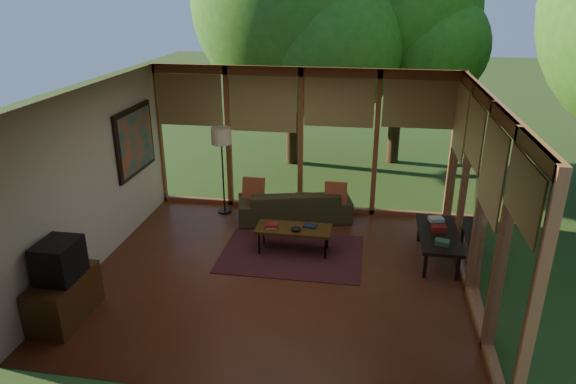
% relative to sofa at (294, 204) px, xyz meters
% --- Properties ---
extents(floor, '(5.50, 5.50, 0.00)m').
position_rel_sofa_xyz_m(floor, '(0.03, -2.00, -0.30)').
color(floor, '#622D19').
rests_on(floor, ground).
extents(ceiling, '(5.50, 5.50, 0.00)m').
position_rel_sofa_xyz_m(ceiling, '(0.03, -2.00, 2.40)').
color(ceiling, white).
rests_on(ceiling, ground).
extents(wall_left, '(0.04, 5.00, 2.70)m').
position_rel_sofa_xyz_m(wall_left, '(-2.72, -2.00, 1.05)').
color(wall_left, beige).
rests_on(wall_left, ground).
extents(wall_front, '(5.50, 0.04, 2.70)m').
position_rel_sofa_xyz_m(wall_front, '(0.03, -4.50, 1.05)').
color(wall_front, beige).
rests_on(wall_front, ground).
extents(window_wall_back, '(5.50, 0.12, 2.70)m').
position_rel_sofa_xyz_m(window_wall_back, '(0.03, 0.50, 1.05)').
color(window_wall_back, '#9D5430').
rests_on(window_wall_back, ground).
extents(window_wall_right, '(0.12, 5.00, 2.70)m').
position_rel_sofa_xyz_m(window_wall_right, '(2.78, -2.00, 1.05)').
color(window_wall_right, '#9D5430').
rests_on(window_wall_right, ground).
extents(tree_nw, '(4.49, 4.49, 5.89)m').
position_rel_sofa_xyz_m(tree_nw, '(-0.57, 3.38, 3.34)').
color(tree_nw, '#362413').
rests_on(tree_nw, ground).
extents(tree_ne, '(3.41, 3.41, 5.27)m').
position_rel_sofa_xyz_m(tree_ne, '(1.87, 3.84, 3.26)').
color(tree_ne, '#362413').
rests_on(tree_ne, ground).
extents(rug, '(2.24, 1.59, 0.01)m').
position_rel_sofa_xyz_m(rug, '(0.16, -1.34, -0.29)').
color(rug, maroon).
rests_on(rug, floor).
extents(sofa, '(2.17, 1.28, 0.60)m').
position_rel_sofa_xyz_m(sofa, '(0.00, 0.00, 0.00)').
color(sofa, '#3A351D').
rests_on(sofa, floor).
extents(pillow_left, '(0.39, 0.21, 0.41)m').
position_rel_sofa_xyz_m(pillow_left, '(-0.75, -0.05, 0.28)').
color(pillow_left, maroon).
rests_on(pillow_left, sofa).
extents(pillow_right, '(0.39, 0.21, 0.41)m').
position_rel_sofa_xyz_m(pillow_right, '(0.75, -0.05, 0.28)').
color(pillow_right, maroon).
rests_on(pillow_right, sofa).
extents(ct_book_lower, '(0.20, 0.16, 0.03)m').
position_rel_sofa_xyz_m(ct_book_lower, '(-0.17, -1.30, 0.14)').
color(ct_book_lower, beige).
rests_on(ct_book_lower, coffee_table).
extents(ct_book_upper, '(0.21, 0.17, 0.03)m').
position_rel_sofa_xyz_m(ct_book_upper, '(-0.17, -1.30, 0.17)').
color(ct_book_upper, maroon).
rests_on(ct_book_upper, coffee_table).
extents(ct_book_side, '(0.23, 0.19, 0.03)m').
position_rel_sofa_xyz_m(ct_book_side, '(0.43, -1.17, 0.14)').
color(ct_book_side, '#161A31').
rests_on(ct_book_side, coffee_table).
extents(ct_bowl, '(0.16, 0.16, 0.07)m').
position_rel_sofa_xyz_m(ct_bowl, '(0.23, -1.35, 0.16)').
color(ct_bowl, black).
rests_on(ct_bowl, coffee_table).
extents(media_cabinet, '(0.50, 1.00, 0.60)m').
position_rel_sofa_xyz_m(media_cabinet, '(-2.44, -3.51, 0.00)').
color(media_cabinet, '#4B2E14').
rests_on(media_cabinet, floor).
extents(television, '(0.45, 0.55, 0.50)m').
position_rel_sofa_xyz_m(television, '(-2.42, -3.51, 0.55)').
color(television, black).
rests_on(television, media_cabinet).
extents(console_book_a, '(0.23, 0.20, 0.07)m').
position_rel_sofa_xyz_m(console_book_a, '(2.43, -1.53, 0.19)').
color(console_book_a, '#2F5341').
rests_on(console_book_a, side_console).
extents(console_book_b, '(0.23, 0.17, 0.10)m').
position_rel_sofa_xyz_m(console_book_b, '(2.43, -1.08, 0.21)').
color(console_book_b, maroon).
rests_on(console_book_b, side_console).
extents(console_book_c, '(0.26, 0.21, 0.06)m').
position_rel_sofa_xyz_m(console_book_c, '(2.43, -0.68, 0.19)').
color(console_book_c, beige).
rests_on(console_book_c, side_console).
extents(floor_lamp, '(0.36, 0.36, 1.65)m').
position_rel_sofa_xyz_m(floor_lamp, '(-1.36, 0.11, 1.11)').
color(floor_lamp, black).
rests_on(floor_lamp, floor).
extents(coffee_table, '(1.20, 0.50, 0.43)m').
position_rel_sofa_xyz_m(coffee_table, '(0.18, -1.25, 0.09)').
color(coffee_table, '#4B2E14').
rests_on(coffee_table, floor).
extents(side_console, '(0.60, 1.40, 0.46)m').
position_rel_sofa_xyz_m(side_console, '(2.43, -1.13, 0.11)').
color(side_console, black).
rests_on(side_console, floor).
extents(wall_painting, '(0.06, 1.35, 1.15)m').
position_rel_sofa_xyz_m(wall_painting, '(-2.68, -0.60, 1.25)').
color(wall_painting, black).
rests_on(wall_painting, wall_left).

